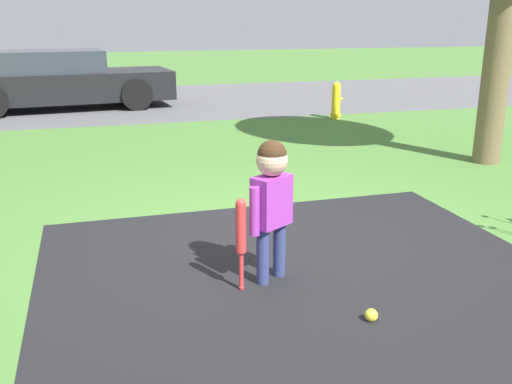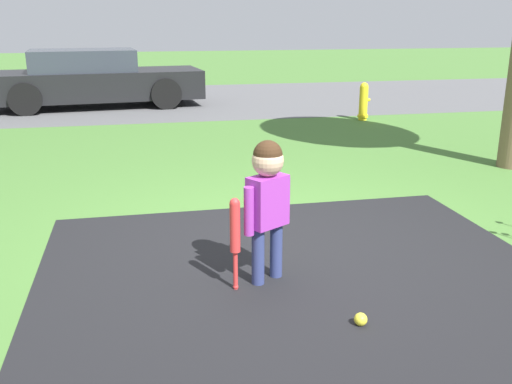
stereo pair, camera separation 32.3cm
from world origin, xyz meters
The scene contains 7 objects.
ground_plane centered at (0.00, 0.00, 0.00)m, with size 60.00×60.00×0.00m, color #477533.
street_strip centered at (0.00, 9.17, 0.00)m, with size 40.00×6.00×0.01m.
child centered at (-0.28, -0.69, 0.69)m, with size 0.38×0.29×1.06m.
baseball_bat centered at (-0.53, -0.80, 0.45)m, with size 0.07×0.07×0.69m.
sports_ball centered at (0.16, -1.46, 0.04)m, with size 0.09×0.09×0.09m.
fire_hydrant centered at (3.08, 5.72, 0.35)m, with size 0.23×0.20×0.71m.
parked_car centered at (-2.04, 8.53, 0.59)m, with size 4.66×2.15×1.23m.
Camera 1 is at (-1.47, -4.39, 1.87)m, focal length 40.00 mm.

